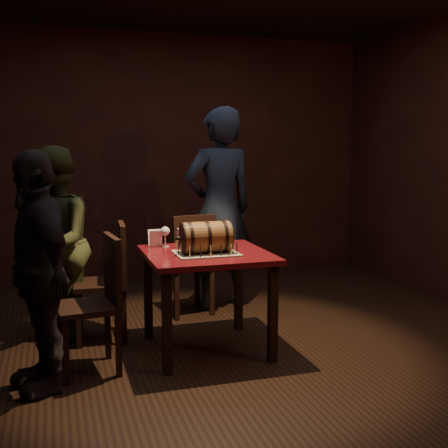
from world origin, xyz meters
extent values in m
plane|color=black|center=(0.00, 0.00, 0.00)|extent=(5.00, 5.00, 0.00)
cube|color=black|center=(0.00, 2.50, 1.40)|extent=(5.00, 0.04, 2.80)
cube|color=#4F0D13|center=(-0.10, 0.01, 0.73)|extent=(0.90, 0.90, 0.04)
cube|color=black|center=(-0.48, -0.37, 0.35)|extent=(0.06, 0.06, 0.71)
cube|color=black|center=(0.28, -0.37, 0.35)|extent=(0.06, 0.06, 0.71)
cube|color=black|center=(-0.48, 0.39, 0.35)|extent=(0.06, 0.06, 0.71)
cube|color=black|center=(0.28, 0.39, 0.35)|extent=(0.06, 0.06, 0.71)
cube|color=#9F9880|center=(-0.12, -0.06, 0.76)|extent=(0.45, 0.35, 0.01)
cylinder|color=brown|center=(-0.12, -0.06, 0.88)|extent=(0.34, 0.23, 0.23)
cylinder|color=black|center=(-0.25, -0.06, 0.88)|extent=(0.02, 0.24, 0.24)
cylinder|color=black|center=(-0.12, -0.06, 0.88)|extent=(0.02, 0.24, 0.24)
cylinder|color=black|center=(0.01, -0.06, 0.88)|extent=(0.02, 0.24, 0.24)
cylinder|color=black|center=(-0.29, -0.06, 0.88)|extent=(0.01, 0.22, 0.22)
cylinder|color=black|center=(0.06, -0.06, 0.88)|extent=(0.01, 0.22, 0.22)
cylinder|color=black|center=(-0.32, -0.06, 0.88)|extent=(0.04, 0.02, 0.02)
sphere|color=black|center=(-0.34, -0.06, 0.88)|extent=(0.03, 0.03, 0.03)
cylinder|color=#E1D486|center=(-0.28, -0.21, 0.80)|extent=(0.01, 0.01, 0.08)
cylinder|color=black|center=(-0.28, -0.21, 0.85)|extent=(0.00, 0.00, 0.01)
cylinder|color=black|center=(-0.20, -0.21, 0.80)|extent=(0.01, 0.01, 0.08)
cylinder|color=black|center=(-0.20, -0.21, 0.85)|extent=(0.00, 0.00, 0.01)
cylinder|color=#E1D486|center=(-0.13, -0.21, 0.80)|extent=(0.01, 0.01, 0.08)
cylinder|color=black|center=(-0.13, -0.21, 0.85)|extent=(0.00, 0.00, 0.01)
cylinder|color=black|center=(-0.05, -0.21, 0.80)|extent=(0.01, 0.01, 0.08)
cylinder|color=black|center=(-0.05, -0.21, 0.85)|extent=(0.00, 0.00, 0.01)
cylinder|color=#E1D486|center=(0.03, -0.21, 0.80)|extent=(0.01, 0.01, 0.08)
cylinder|color=black|center=(0.03, -0.21, 0.85)|extent=(0.00, 0.00, 0.01)
cylinder|color=black|center=(0.08, -0.18, 0.80)|extent=(0.01, 0.01, 0.08)
cylinder|color=black|center=(0.08, -0.18, 0.85)|extent=(0.00, 0.00, 0.01)
cylinder|color=#E1D486|center=(0.08, -0.11, 0.80)|extent=(0.01, 0.01, 0.08)
cylinder|color=black|center=(0.08, -0.11, 0.85)|extent=(0.00, 0.00, 0.01)
cylinder|color=black|center=(0.08, -0.03, 0.80)|extent=(0.01, 0.01, 0.08)
cylinder|color=black|center=(0.08, -0.03, 0.85)|extent=(0.00, 0.00, 0.01)
cylinder|color=#E1D486|center=(0.08, 0.04, 0.80)|extent=(0.01, 0.01, 0.08)
cylinder|color=black|center=(0.08, 0.04, 0.85)|extent=(0.00, 0.00, 0.01)
cylinder|color=black|center=(0.04, 0.08, 0.80)|extent=(0.01, 0.01, 0.08)
cylinder|color=black|center=(0.04, 0.08, 0.85)|extent=(0.00, 0.00, 0.01)
cylinder|color=#E1D486|center=(-0.04, 0.08, 0.80)|extent=(0.01, 0.01, 0.08)
cylinder|color=black|center=(-0.04, 0.08, 0.85)|extent=(0.00, 0.00, 0.01)
cylinder|color=black|center=(-0.11, 0.08, 0.80)|extent=(0.01, 0.01, 0.08)
cylinder|color=black|center=(-0.11, 0.08, 0.85)|extent=(0.00, 0.00, 0.01)
cylinder|color=#E1D486|center=(-0.19, 0.08, 0.80)|extent=(0.01, 0.01, 0.08)
cylinder|color=black|center=(-0.19, 0.08, 0.85)|extent=(0.00, 0.00, 0.01)
cylinder|color=black|center=(-0.26, 0.08, 0.80)|extent=(0.01, 0.01, 0.08)
cylinder|color=black|center=(-0.26, 0.08, 0.85)|extent=(0.00, 0.00, 0.01)
cylinder|color=#E1D486|center=(-0.31, 0.06, 0.80)|extent=(0.01, 0.01, 0.08)
cylinder|color=black|center=(-0.31, 0.06, 0.85)|extent=(0.00, 0.00, 0.01)
cylinder|color=black|center=(-0.31, -0.02, 0.80)|extent=(0.01, 0.01, 0.08)
cylinder|color=black|center=(-0.31, -0.02, 0.85)|extent=(0.00, 0.00, 0.01)
cylinder|color=#E1D486|center=(-0.31, -0.09, 0.80)|extent=(0.01, 0.01, 0.08)
cylinder|color=black|center=(-0.31, -0.09, 0.85)|extent=(0.00, 0.00, 0.01)
cylinder|color=black|center=(-0.31, -0.17, 0.80)|extent=(0.01, 0.01, 0.08)
cylinder|color=black|center=(-0.31, -0.17, 0.85)|extent=(0.00, 0.00, 0.01)
cylinder|color=silver|center=(-0.35, 0.31, 0.75)|extent=(0.06, 0.06, 0.01)
cylinder|color=silver|center=(-0.35, 0.31, 0.80)|extent=(0.01, 0.01, 0.09)
sphere|color=silver|center=(-0.35, 0.31, 0.88)|extent=(0.07, 0.07, 0.07)
sphere|color=#591114|center=(-0.35, 0.31, 0.87)|extent=(0.05, 0.05, 0.05)
cylinder|color=silver|center=(-0.17, 0.32, 0.75)|extent=(0.06, 0.06, 0.01)
cylinder|color=silver|center=(-0.17, 0.32, 0.80)|extent=(0.01, 0.01, 0.09)
sphere|color=silver|center=(-0.17, 0.32, 0.88)|extent=(0.07, 0.07, 0.07)
cylinder|color=silver|center=(0.00, 0.33, 0.75)|extent=(0.06, 0.06, 0.01)
cylinder|color=silver|center=(0.00, 0.33, 0.80)|extent=(0.01, 0.01, 0.09)
sphere|color=silver|center=(0.00, 0.33, 0.88)|extent=(0.07, 0.07, 0.07)
sphere|color=#BF594C|center=(0.00, 0.33, 0.87)|extent=(0.05, 0.05, 0.05)
cylinder|color=silver|center=(-0.23, 0.25, 0.82)|extent=(0.07, 0.07, 0.15)
cylinder|color=#9E5414|center=(-0.23, 0.25, 0.81)|extent=(0.06, 0.06, 0.11)
cylinder|color=white|center=(-0.23, 0.25, 0.87)|extent=(0.06, 0.06, 0.02)
cube|color=black|center=(-0.02, 0.97, 0.45)|extent=(0.46, 0.46, 0.04)
cube|color=black|center=(0.12, 1.16, 0.21)|extent=(0.04, 0.04, 0.43)
cube|color=black|center=(-0.21, 1.11, 0.21)|extent=(0.04, 0.04, 0.43)
cube|color=black|center=(0.17, 0.82, 0.21)|extent=(0.04, 0.04, 0.43)
cube|color=black|center=(-0.16, 0.77, 0.21)|extent=(0.04, 0.04, 0.43)
cube|color=black|center=(0.01, 0.79, 0.70)|extent=(0.40, 0.10, 0.46)
cube|color=black|center=(-0.84, 0.47, 0.45)|extent=(0.43, 0.43, 0.04)
cube|color=black|center=(-1.00, 0.65, 0.21)|extent=(0.04, 0.04, 0.43)
cube|color=black|center=(-1.02, 0.32, 0.21)|extent=(0.04, 0.04, 0.43)
cube|color=black|center=(-0.66, 0.63, 0.21)|extent=(0.04, 0.04, 0.43)
cube|color=black|center=(-0.68, 0.29, 0.21)|extent=(0.04, 0.04, 0.43)
cube|color=black|center=(-0.66, 0.46, 0.70)|extent=(0.07, 0.40, 0.46)
cube|color=black|center=(-0.98, -0.15, 0.45)|extent=(0.44, 0.44, 0.04)
cube|color=black|center=(-1.17, 0.00, 0.21)|extent=(0.04, 0.04, 0.43)
cube|color=black|center=(-1.13, -0.34, 0.21)|extent=(0.04, 0.04, 0.43)
cube|color=black|center=(-0.83, 0.04, 0.21)|extent=(0.04, 0.04, 0.43)
cube|color=black|center=(-0.79, -0.30, 0.21)|extent=(0.04, 0.04, 0.43)
cube|color=black|center=(-0.80, -0.13, 0.70)|extent=(0.08, 0.40, 0.46)
imported|color=#192232|center=(0.32, 1.06, 0.94)|extent=(0.75, 0.56, 1.89)
imported|color=#32381C|center=(-1.19, 0.58, 0.77)|extent=(0.64, 0.79, 1.53)
imported|color=black|center=(-1.28, -0.33, 0.76)|extent=(0.61, 0.96, 1.52)
camera|label=1|loc=(-1.18, -3.94, 1.54)|focal=45.00mm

